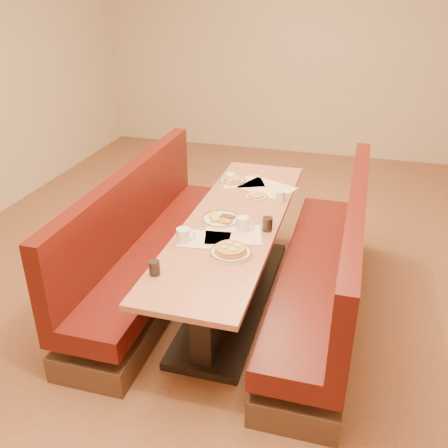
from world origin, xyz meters
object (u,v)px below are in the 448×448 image
(booth_right, at_px, (326,276))
(coffee_mug_d, at_px, (231,179))
(soda_tumbler_mid, at_px, (268,224))
(coffee_mug_b, at_px, (184,235))
(coffee_mug_a, at_px, (243,224))
(diner_table, at_px, (234,261))
(coffee_mug_c, at_px, (281,196))
(pancake_plate, at_px, (231,251))
(eggs_plate, at_px, (221,219))
(soda_tumbler_near, at_px, (154,268))
(booth_left, at_px, (149,250))

(booth_right, relative_size, coffee_mug_d, 21.19)
(coffee_mug_d, xyz_separation_m, soda_tumbler_mid, (0.50, -0.81, 0.00))
(coffee_mug_b, xyz_separation_m, coffee_mug_d, (0.03, 1.13, -0.00))
(coffee_mug_a, distance_m, coffee_mug_b, 0.46)
(diner_table, relative_size, soda_tumbler_mid, 24.27)
(diner_table, bearing_deg, soda_tumbler_mid, -21.40)
(coffee_mug_b, bearing_deg, coffee_mug_c, 37.44)
(pancake_plate, height_order, coffee_mug_d, coffee_mug_d)
(eggs_plate, height_order, coffee_mug_a, coffee_mug_a)
(booth_right, bearing_deg, soda_tumbler_near, -138.65)
(booth_left, xyz_separation_m, coffee_mug_d, (0.51, 0.70, 0.44))
(eggs_plate, bearing_deg, soda_tumbler_near, -102.63)
(diner_table, bearing_deg, eggs_plate, -148.82)
(coffee_mug_b, distance_m, soda_tumbler_near, 0.46)
(soda_tumbler_near, xyz_separation_m, soda_tumbler_mid, (0.56, 0.78, 0.00))
(coffee_mug_c, height_order, soda_tumbler_mid, soda_tumbler_mid)
(diner_table, height_order, booth_left, booth_left)
(pancake_plate, bearing_deg, diner_table, 102.27)
(booth_right, distance_m, coffee_mug_b, 1.16)
(booth_left, xyz_separation_m, booth_right, (1.46, 0.00, 0.00))
(diner_table, relative_size, coffee_mug_a, 18.56)
(pancake_plate, height_order, coffee_mug_a, coffee_mug_a)
(diner_table, height_order, coffee_mug_d, coffee_mug_d)
(booth_left, height_order, pancake_plate, booth_left)
(booth_right, height_order, eggs_plate, booth_right)
(diner_table, distance_m, booth_right, 0.73)
(pancake_plate, height_order, coffee_mug_c, coffee_mug_c)
(booth_left, distance_m, soda_tumbler_near, 1.09)
(coffee_mug_a, relative_size, coffee_mug_d, 1.14)
(booth_right, height_order, soda_tumbler_mid, booth_right)
(diner_table, bearing_deg, coffee_mug_d, 107.36)
(coffee_mug_d, bearing_deg, booth_left, -109.99)
(coffee_mug_c, distance_m, coffee_mug_d, 0.56)
(pancake_plate, height_order, coffee_mug_b, coffee_mug_b)
(booth_right, distance_m, soda_tumbler_near, 1.42)
(booth_right, bearing_deg, coffee_mug_d, 143.78)
(coffee_mug_c, bearing_deg, diner_table, -134.12)
(coffee_mug_a, bearing_deg, pancake_plate, -91.75)
(booth_right, height_order, coffee_mug_c, booth_right)
(diner_table, bearing_deg, pancake_plate, -77.73)
(diner_table, bearing_deg, booth_left, 180.00)
(coffee_mug_d, height_order, soda_tumbler_mid, soda_tumbler_mid)
(soda_tumbler_mid, bearing_deg, booth_right, 13.64)
(coffee_mug_d, bearing_deg, eggs_plate, -64.08)
(booth_left, distance_m, coffee_mug_b, 0.78)
(booth_left, relative_size, soda_tumbler_near, 26.28)
(diner_table, bearing_deg, coffee_mug_c, 57.74)
(pancake_plate, distance_m, eggs_plate, 0.50)
(booth_left, bearing_deg, booth_right, 0.00)
(soda_tumbler_mid, bearing_deg, coffee_mug_d, 121.71)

